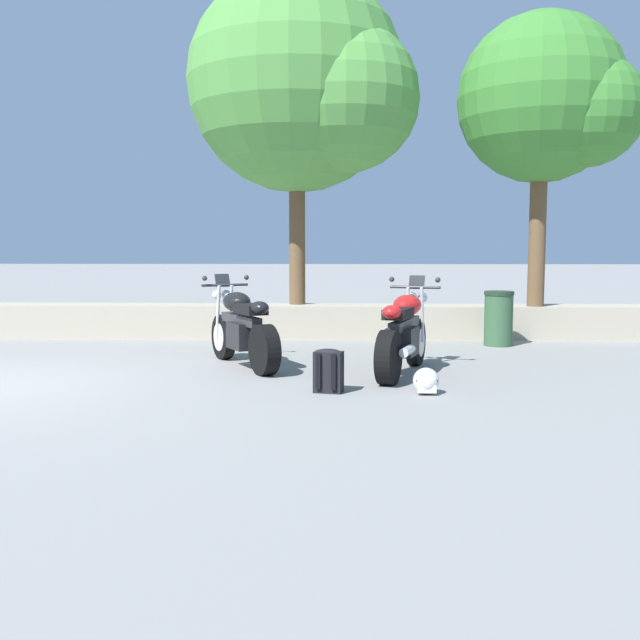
{
  "coord_description": "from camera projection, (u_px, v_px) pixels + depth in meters",
  "views": [
    {
      "loc": [
        4.29,
        -7.68,
        1.54
      ],
      "look_at": [
        3.99,
        1.2,
        0.65
      ],
      "focal_mm": 40.71,
      "sensor_mm": 36.0,
      "label": 1
    }
  ],
  "objects": [
    {
      "name": "motorcycle_black_near_left",
      "position": [
        242.0,
        329.0,
        9.39
      ],
      "size": [
        1.19,
        1.88,
        1.18
      ],
      "color": "black",
      "rests_on": "ground"
    },
    {
      "name": "motorcycle_red_centre",
      "position": [
        404.0,
        335.0,
        8.82
      ],
      "size": [
        0.91,
        2.01,
        1.18
      ],
      "color": "black",
      "rests_on": "ground"
    },
    {
      "name": "leafy_tree_mid_right",
      "position": [
        551.0,
        102.0,
        11.84
      ],
      "size": [
        2.89,
        2.75,
        4.81
      ],
      "color": "brown",
      "rests_on": "stone_wall"
    },
    {
      "name": "rider_backpack",
      "position": [
        329.0,
        370.0,
        7.72
      ],
      "size": [
        0.33,
        0.3,
        0.47
      ],
      "color": "black",
      "rests_on": "ground"
    },
    {
      "name": "rider_helmet",
      "position": [
        426.0,
        381.0,
        7.63
      ],
      "size": [
        0.28,
        0.28,
        0.28
      ],
      "color": "silver",
      "rests_on": "ground"
    },
    {
      "name": "trash_bin",
      "position": [
        499.0,
        318.0,
        11.37
      ],
      "size": [
        0.46,
        0.46,
        0.86
      ],
      "color": "#335638",
      "rests_on": "ground"
    },
    {
      "name": "stone_wall",
      "position": [
        99.0,
        320.0,
        12.68
      ],
      "size": [
        36.0,
        0.8,
        0.55
      ],
      "primitive_type": "cube",
      "color": "#A89E89",
      "rests_on": "ground"
    },
    {
      "name": "leafy_tree_mid_left",
      "position": [
        307.0,
        86.0,
        12.23
      ],
      "size": [
        3.91,
        3.72,
        5.65
      ],
      "color": "brown",
      "rests_on": "stone_wall"
    }
  ]
}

